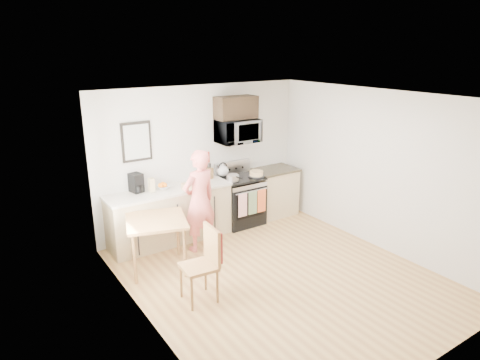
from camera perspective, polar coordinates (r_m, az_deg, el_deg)
floor at (r=6.45m, az=5.34°, el=-12.66°), size 4.60×4.60×0.00m
back_wall at (r=7.75m, az=-5.14°, el=2.93°), size 4.00×0.04×2.60m
front_wall at (r=4.53m, az=24.70°, el=-9.47°), size 4.00×0.04×2.60m
left_wall at (r=4.96m, az=-12.58°, el=-5.85°), size 0.04×4.60×2.60m
right_wall at (r=7.30m, az=17.94°, el=1.24°), size 0.04×4.60×2.60m
ceiling at (r=5.63m, az=6.09°, el=10.93°), size 4.00×4.60×0.04m
window at (r=5.60m, az=-15.43°, el=-0.65°), size 0.06×1.40×1.50m
cabinet_left at (r=7.42m, az=-9.27°, el=-4.81°), size 2.10×0.60×0.90m
countertop_left at (r=7.26m, az=-9.45°, el=-1.37°), size 2.14×0.64×0.04m
cabinet_right at (r=8.51m, az=4.46°, el=-1.69°), size 0.84×0.60×0.90m
countertop_right at (r=8.37m, az=4.54°, el=1.35°), size 0.88×0.64×0.04m
range at (r=8.05m, az=0.08°, el=-2.87°), size 0.76×0.70×1.16m
microwave at (r=7.78m, az=-0.35°, el=6.54°), size 0.76×0.51×0.42m
upper_cabinet at (r=7.75m, az=-0.54°, el=9.64°), size 0.76×0.35×0.40m
wall_art at (r=7.14m, az=-13.63°, el=4.99°), size 0.50×0.04×0.65m
wall_trivet at (r=7.76m, az=-4.76°, el=2.96°), size 0.20×0.02×0.20m
person at (r=6.93m, az=-5.44°, el=-2.78°), size 0.68×0.50×1.69m
dining_table at (r=6.44m, az=-11.09°, el=-5.94°), size 0.93×0.93×0.80m
chair at (r=5.66m, az=-4.27°, el=-9.70°), size 0.50×0.45×1.01m
knife_block at (r=7.73m, az=-4.13°, el=0.91°), size 0.13×0.15×0.20m
utensil_crock at (r=7.64m, az=-4.64°, el=0.97°), size 0.11×0.11×0.33m
fruit_bowl at (r=7.28m, az=-10.21°, el=-0.83°), size 0.25×0.25×0.11m
milk_carton at (r=7.16m, az=-11.72°, el=-0.65°), size 0.09×0.09×0.23m
coffee_maker at (r=7.17m, az=-13.65°, el=-0.45°), size 0.22×0.28×0.31m
bread_bag at (r=7.21m, az=-6.77°, el=-0.79°), size 0.29×0.20×0.10m
cake at (r=7.91m, az=2.19°, el=0.83°), size 0.31×0.31×0.10m
kettle at (r=7.89m, az=-2.32°, el=1.30°), size 0.21×0.21×0.27m
pot at (r=7.62m, az=-0.95°, el=0.29°), size 0.23×0.38×0.11m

